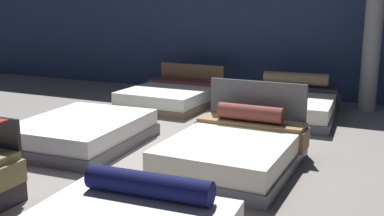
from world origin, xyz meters
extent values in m
cube|color=gray|center=(0.00, 0.00, -0.01)|extent=(18.00, 18.00, 0.02)
cube|color=navy|center=(0.00, 4.62, 1.75)|extent=(18.00, 0.06, 3.50)
cube|color=olive|center=(-0.49, -2.25, 0.35)|extent=(0.08, 0.55, 0.24)
cylinder|color=#0D1042|center=(1.17, -2.27, 0.57)|extent=(1.12, 0.27, 0.21)
cube|color=#504F56|center=(-1.16, -0.13, 0.08)|extent=(1.65, 2.04, 0.17)
cube|color=white|center=(-1.16, -0.13, 0.28)|extent=(1.58, 1.97, 0.23)
cube|color=#52555B|center=(1.17, -0.19, 0.08)|extent=(1.51, 1.98, 0.16)
cube|color=silver|center=(1.17, -0.19, 0.28)|extent=(1.45, 1.92, 0.25)
cube|color=#52555B|center=(1.19, 0.79, 0.49)|extent=(1.40, 0.06, 0.97)
cube|color=olive|center=(1.18, 0.55, 0.44)|extent=(1.47, 0.44, 0.05)
cube|color=olive|center=(0.44, 0.56, 0.27)|extent=(0.06, 0.42, 0.27)
cube|color=olive|center=(1.92, 0.53, 0.27)|extent=(0.06, 0.42, 0.27)
cylinder|color=brown|center=(1.18, 0.49, 0.58)|extent=(0.90, 0.23, 0.22)
cube|color=brown|center=(-1.21, 2.79, 0.06)|extent=(1.66, 1.99, 0.13)
cube|color=white|center=(-1.21, 2.79, 0.24)|extent=(1.59, 1.93, 0.23)
cube|color=brown|center=(-1.18, 3.76, 0.36)|extent=(1.52, 0.08, 0.73)
cube|color=brown|center=(-1.19, 3.49, 0.39)|extent=(1.60, 0.54, 0.05)
cube|color=brown|center=(-1.99, 3.51, 0.22)|extent=(0.07, 0.50, 0.29)
cube|color=brown|center=(-0.39, 3.47, 0.22)|extent=(0.07, 0.50, 0.29)
cube|color=#4C505D|center=(1.20, 2.77, 0.08)|extent=(1.73, 2.16, 0.16)
cube|color=silver|center=(1.20, 2.77, 0.28)|extent=(1.66, 2.10, 0.24)
cube|color=#2D2C3B|center=(1.16, 3.51, 0.44)|extent=(1.63, 0.63, 0.07)
cube|color=#2D2C3B|center=(0.34, 3.47, 0.29)|extent=(0.10, 0.55, 0.23)
cube|color=#2D2C3B|center=(1.97, 3.55, 0.29)|extent=(0.10, 0.55, 0.23)
cylinder|color=#876E53|center=(1.16, 3.46, 0.61)|extent=(1.24, 0.31, 0.25)
cylinder|color=#99999E|center=(2.45, 3.98, 1.75)|extent=(0.33, 0.33, 3.50)
camera|label=1|loc=(2.98, -5.37, 2.04)|focal=43.20mm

